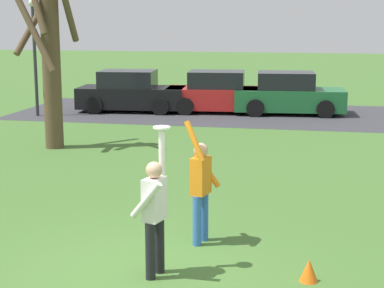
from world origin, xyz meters
name	(u,v)px	position (x,y,z in m)	size (l,w,h in m)	color
ground_plane	(141,272)	(0.00, 0.00, 0.00)	(120.00, 120.00, 0.00)	#426B2D
person_catcher	(155,209)	(0.22, -0.06, 0.98)	(0.49, 0.58, 2.08)	black
person_defender	(201,184)	(0.60, 1.37, 0.98)	(0.54, 0.62, 2.04)	#3366B7
frisbee_disc	(162,127)	(0.28, 0.15, 2.09)	(0.24, 0.24, 0.02)	white
parked_car_black	(131,93)	(-4.83, 15.36, 0.73)	(4.25, 2.33, 1.59)	black
parked_car_red	(219,93)	(-1.40, 15.78, 0.73)	(4.25, 2.33, 1.59)	red
parked_car_green	(288,95)	(1.24, 15.87, 0.73)	(4.25, 2.33, 1.59)	#1E6633
parking_strip	(213,113)	(-1.61, 15.49, 0.00)	(15.02, 6.40, 0.01)	#38383D
bare_tree_tall	(50,56)	(-4.88, 8.07, 2.57)	(1.58, 1.80, 4.97)	brown
lamppost_by_lot	(34,46)	(-7.90, 13.49, 2.59)	(0.28, 0.28, 4.26)	#2D2D33
field_cone_orange	(309,270)	(2.35, 0.17, 0.16)	(0.26, 0.26, 0.32)	orange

